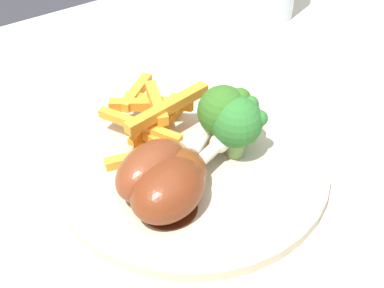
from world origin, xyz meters
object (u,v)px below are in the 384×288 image
(broccoli_floret_middle, at_px, (225,112))
(chicken_drumstick_near, at_px, (168,189))
(carrot_fries_pile, at_px, (156,119))
(chicken_drumstick_far, at_px, (179,172))
(dining_table, at_px, (162,270))
(broccoli_floret_front, at_px, (236,121))
(chicken_drumstick_extra, at_px, (155,168))
(dinner_plate, at_px, (192,164))

(broccoli_floret_middle, distance_m, chicken_drumstick_near, 0.10)
(carrot_fries_pile, distance_m, chicken_drumstick_far, 0.08)
(dining_table, height_order, broccoli_floret_front, broccoli_floret_front)
(broccoli_floret_middle, xyz_separation_m, chicken_drumstick_near, (0.09, 0.04, -0.02))
(broccoli_floret_front, relative_size, carrot_fries_pile, 0.45)
(chicken_drumstick_far, relative_size, chicken_drumstick_extra, 0.93)
(dinner_plate, bearing_deg, chicken_drumstick_extra, 15.02)
(dining_table, height_order, chicken_drumstick_near, chicken_drumstick_near)
(broccoli_floret_middle, relative_size, chicken_drumstick_far, 0.58)
(broccoli_floret_front, xyz_separation_m, broccoli_floret_middle, (0.00, -0.01, 0.00))
(dinner_plate, height_order, chicken_drumstick_near, chicken_drumstick_near)
(broccoli_floret_front, height_order, carrot_fries_pile, broccoli_floret_front)
(chicken_drumstick_extra, bearing_deg, chicken_drumstick_near, 82.78)
(broccoli_floret_front, xyz_separation_m, carrot_fries_pile, (0.05, -0.06, -0.02))
(chicken_drumstick_near, height_order, chicken_drumstick_far, chicken_drumstick_near)
(broccoli_floret_front, height_order, chicken_drumstick_near, broccoli_floret_front)
(dinner_plate, distance_m, chicken_drumstick_extra, 0.06)
(chicken_drumstick_far, bearing_deg, broccoli_floret_front, -169.62)
(dining_table, xyz_separation_m, chicken_drumstick_far, (-0.02, 0.00, 0.14))
(dining_table, bearing_deg, chicken_drumstick_near, 91.63)
(dining_table, xyz_separation_m, broccoli_floret_front, (-0.09, -0.01, 0.16))
(dining_table, distance_m, chicken_drumstick_far, 0.14)
(carrot_fries_pile, height_order, chicken_drumstick_far, carrot_fries_pile)
(broccoli_floret_middle, relative_size, chicken_drumstick_extra, 0.53)
(dining_table, xyz_separation_m, chicken_drumstick_near, (-0.00, 0.02, 0.14))
(dinner_plate, bearing_deg, chicken_drumstick_far, 40.28)
(dining_table, xyz_separation_m, dinner_plate, (-0.05, -0.02, 0.11))
(carrot_fries_pile, height_order, chicken_drumstick_extra, chicken_drumstick_extra)
(dinner_plate, height_order, chicken_drumstick_far, chicken_drumstick_far)
(chicken_drumstick_near, distance_m, chicken_drumstick_far, 0.03)
(dining_table, xyz_separation_m, chicken_drumstick_extra, (-0.00, -0.01, 0.14))
(broccoli_floret_middle, bearing_deg, broccoli_floret_front, 103.92)
(dinner_plate, xyz_separation_m, chicken_drumstick_extra, (0.05, 0.01, 0.03))
(dinner_plate, height_order, chicken_drumstick_extra, chicken_drumstick_extra)
(broccoli_floret_front, distance_m, carrot_fries_pile, 0.08)
(broccoli_floret_middle, height_order, chicken_drumstick_extra, broccoli_floret_middle)
(carrot_fries_pile, bearing_deg, chicken_drumstick_far, 75.62)
(dining_table, relative_size, broccoli_floret_front, 17.59)
(chicken_drumstick_far, xyz_separation_m, chicken_drumstick_extra, (0.02, -0.01, 0.00))
(dining_table, xyz_separation_m, broccoli_floret_middle, (-0.09, -0.02, 0.16))
(dinner_plate, xyz_separation_m, broccoli_floret_middle, (-0.04, -0.00, 0.05))
(dining_table, distance_m, broccoli_floret_front, 0.18)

